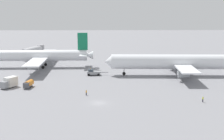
# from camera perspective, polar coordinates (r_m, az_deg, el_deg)

# --- Properties ---
(ground_plane) EXTENTS (600.00, 600.00, 0.00)m
(ground_plane) POSITION_cam_1_polar(r_m,az_deg,el_deg) (88.61, -2.38, -5.94)
(ground_plane) COLOR gray
(airliner_at_gate_left) EXTENTS (50.01, 48.95, 15.32)m
(airliner_at_gate_left) POSITION_cam_1_polar(r_m,az_deg,el_deg) (144.31, -13.17, 2.51)
(airliner_at_gate_left) COLOR white
(airliner_at_gate_left) RESTS_ON ground
(airliner_being_pushed) EXTENTS (54.78, 38.29, 17.13)m
(airliner_being_pushed) POSITION_cam_1_polar(r_m,az_deg,el_deg) (125.86, 11.38, 1.42)
(airliner_being_pushed) COLOR white
(airliner_being_pushed) RESTS_ON ground
(pushback_tug) EXTENTS (8.37, 2.91, 2.78)m
(pushback_tug) POSITION_cam_1_polar(r_m,az_deg,el_deg) (124.57, -3.40, -0.42)
(pushback_tug) COLOR gray
(pushback_tug) RESTS_ON ground
(gse_catering_truck_tall) EXTENTS (5.07, 6.24, 3.50)m
(gse_catering_truck_tall) POSITION_cam_1_polar(r_m,az_deg,el_deg) (110.30, -17.99, -2.14)
(gse_catering_truck_tall) COLOR gray
(gse_catering_truck_tall) RESTS_ON ground
(gse_fuel_bowser_stubby) EXTENTS (2.64, 5.14, 2.40)m
(gse_fuel_bowser_stubby) POSITION_cam_1_polar(r_m,az_deg,el_deg) (108.39, -14.82, -2.42)
(gse_fuel_bowser_stubby) COLOR orange
(gse_fuel_bowser_stubby) RESTS_ON ground
(ground_crew_marshaller_foreground) EXTENTS (0.36, 0.36, 1.66)m
(ground_crew_marshaller_foreground) POSITION_cam_1_polar(r_m,az_deg,el_deg) (92.66, 16.02, -5.06)
(ground_crew_marshaller_foreground) COLOR black
(ground_crew_marshaller_foreground) RESTS_ON ground
(ground_crew_wing_walker_right) EXTENTS (0.36, 0.50, 1.69)m
(ground_crew_wing_walker_right) POSITION_cam_1_polar(r_m,az_deg,el_deg) (96.33, -4.65, -4.03)
(ground_crew_wing_walker_right) COLOR black
(ground_crew_wing_walker_right) RESTS_ON ground
(jet_bridge) EXTENTS (8.47, 19.44, 6.24)m
(jet_bridge) POSITION_cam_1_polar(r_m,az_deg,el_deg) (172.56, -13.76, 3.59)
(jet_bridge) COLOR #B7B7BC
(jet_bridge) RESTS_ON ground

